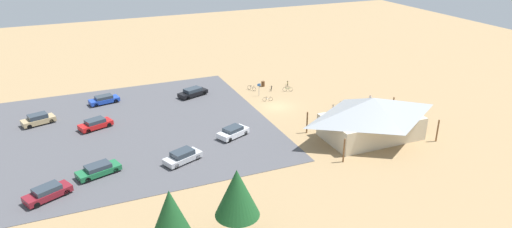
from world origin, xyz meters
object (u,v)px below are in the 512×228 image
at_px(bicycle_white_yard_right, 268,99).
at_px(car_green_aisle_side, 98,170).
at_px(lot_sign, 259,88).
at_px(car_maroon_end_stall, 48,193).
at_px(visitor_crossing_yard, 385,105).
at_px(car_white_far_end, 233,132).
at_px(car_tan_front_row, 38,119).
at_px(pine_far_west, 171,213).
at_px(bicycle_black_edge_north, 271,88).
at_px(pine_far_east, 237,193).
at_px(bike_pavilion, 372,116).
at_px(trash_bin, 263,84).
at_px(visitor_at_bikes, 370,100).
at_px(bicycle_teal_yard_center, 343,104).
at_px(car_blue_near_entry, 104,100).
at_px(car_black_inner_stall, 193,92).
at_px(bicycle_blue_trailside, 334,109).
at_px(bicycle_purple_mid_cluster, 363,106).
at_px(bicycle_yellow_near_sign, 288,84).
at_px(bicycle_green_yard_front, 288,89).
at_px(bicycle_silver_front_row, 252,88).
at_px(car_red_second_row, 96,124).

bearing_deg(bicycle_white_yard_right, car_green_aisle_side, 26.77).
relative_size(lot_sign, car_maroon_end_stall, 0.45).
bearing_deg(visitor_crossing_yard, car_white_far_end, -0.97).
height_order(car_tan_front_row, car_white_far_end, car_tan_front_row).
bearing_deg(pine_far_west, bicycle_white_yard_right, -126.46).
distance_m(bicycle_black_edge_north, car_tan_front_row, 35.67).
bearing_deg(pine_far_east, pine_far_west, 0.43).
xyz_separation_m(bike_pavilion, car_green_aisle_side, (33.63, -3.65, -2.32)).
xyz_separation_m(trash_bin, bicycle_white_yard_right, (2.19, 6.75, -0.10)).
relative_size(bicycle_white_yard_right, visitor_at_bikes, 0.88).
distance_m(trash_bin, bicycle_white_yard_right, 7.09).
distance_m(bicycle_black_edge_north, bicycle_teal_yard_center, 12.87).
xyz_separation_m(bicycle_black_edge_north, car_maroon_end_stall, (34.59, 20.81, 0.39)).
xyz_separation_m(car_blue_near_entry, car_black_inner_stall, (-13.50, 2.26, 0.03)).
relative_size(bicycle_blue_trailside, bicycle_teal_yard_center, 1.01).
bearing_deg(visitor_at_bikes, bicycle_white_yard_right, -30.14).
bearing_deg(bicycle_black_edge_north, lot_sign, 30.10).
height_order(bicycle_blue_trailside, visitor_at_bikes, visitor_at_bikes).
relative_size(bicycle_purple_mid_cluster, car_tan_front_row, 0.36).
bearing_deg(car_black_inner_stall, car_green_aisle_side, 50.66).
relative_size(trash_bin, bicycle_teal_yard_center, 0.51).
bearing_deg(car_green_aisle_side, bicycle_blue_trailside, -170.31).
bearing_deg(bicycle_purple_mid_cluster, bicycle_white_yard_right, -34.88).
distance_m(car_maroon_end_stall, car_tan_front_row, 20.68).
height_order(bike_pavilion, bicycle_black_edge_north, bike_pavilion).
xyz_separation_m(bicycle_yellow_near_sign, bicycle_green_yard_front, (1.25, 2.54, -0.00)).
xyz_separation_m(trash_bin, lot_sign, (2.52, 4.08, 0.96)).
bearing_deg(bicycle_black_edge_north, bike_pavilion, 101.12).
distance_m(bicycle_silver_front_row, car_maroon_end_stall, 38.47).
height_order(trash_bin, bicycle_green_yard_front, trash_bin).
relative_size(bicycle_blue_trailside, car_tan_front_row, 0.38).
distance_m(car_maroon_end_stall, car_red_second_row, 17.18).
height_order(trash_bin, car_white_far_end, car_white_far_end).
distance_m(lot_sign, bicycle_teal_yard_center, 13.55).
height_order(trash_bin, car_black_inner_stall, car_black_inner_stall).
relative_size(bicycle_silver_front_row, car_white_far_end, 0.33).
bearing_deg(bicycle_teal_yard_center, visitor_at_bikes, 158.40).
height_order(car_black_inner_stall, visitor_crossing_yard, visitor_crossing_yard).
xyz_separation_m(car_green_aisle_side, car_tan_front_row, (6.27, -17.73, 0.08)).
height_order(pine_far_west, car_blue_near_entry, pine_far_west).
distance_m(lot_sign, bicycle_green_yard_front, 5.38).
xyz_separation_m(pine_far_west, car_black_inner_stall, (-12.09, -36.83, -3.73)).
bearing_deg(car_blue_near_entry, trash_bin, 175.24).
xyz_separation_m(lot_sign, bicycle_white_yard_right, (-0.33, 2.66, -1.06)).
bearing_deg(car_red_second_row, pine_far_east, 107.16).
bearing_deg(trash_bin, visitor_at_bikes, 127.90).
bearing_deg(bicycle_white_yard_right, bicycle_yellow_near_sign, -139.24).
bearing_deg(car_green_aisle_side, bicycle_black_edge_north, -148.68).
bearing_deg(car_tan_front_row, visitor_at_bikes, 165.38).
bearing_deg(car_tan_front_row, trash_bin, -175.95).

